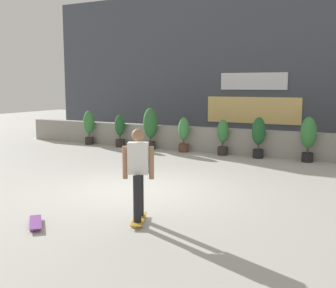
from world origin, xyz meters
The scene contains 12 objects.
ground_plane centered at (0.00, 0.00, 0.00)m, with size 48.00×48.00×0.00m, color #B2AFA8.
planter_wall centered at (0.00, 6.00, 0.45)m, with size 18.00×0.40×0.90m, color gray.
building_backdrop centered at (0.00, 10.00, 3.25)m, with size 20.00×2.08×6.50m.
potted_plant_0 centered at (-5.78, 5.55, 0.80)m, with size 0.46×0.46×1.39m.
potted_plant_1 centered at (-4.26, 5.55, 0.71)m, with size 0.41×0.41×1.28m.
potted_plant_2 centered at (-2.85, 5.55, 0.93)m, with size 0.56×0.56×1.59m.
potted_plant_3 centered at (-1.46, 5.55, 0.70)m, with size 0.40×0.40×1.28m.
potted_plant_4 centered at (0.06, 5.55, 0.68)m, with size 0.39×0.39×1.25m.
potted_plant_5 centered at (1.33, 5.55, 0.79)m, with size 0.46×0.46×1.38m.
potted_plant_6 centered at (2.93, 5.55, 0.84)m, with size 0.49×0.49×1.45m.
skater_by_wall_left centered at (1.25, -2.05, 0.94)m, with size 0.52×0.81×1.70m.
skateboard_near_camera centered at (-0.27, -3.03, 0.06)m, with size 0.71×0.71×0.08m.
Camera 1 is at (5.06, -8.25, 2.45)m, focal length 44.86 mm.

